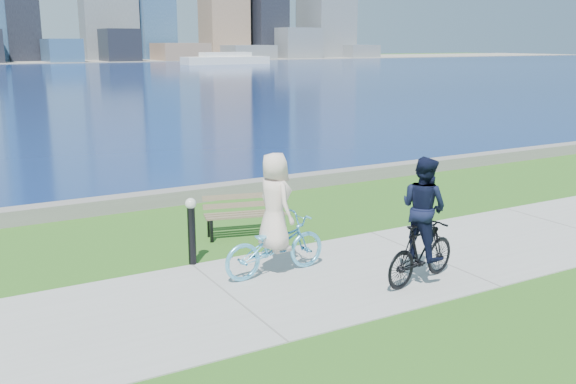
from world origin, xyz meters
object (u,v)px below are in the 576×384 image
park_bench (244,211)px  cyclist_man (422,230)px  bollard_lamp (191,227)px  cyclist_woman (275,230)px

park_bench → cyclist_man: cyclist_man is taller
bollard_lamp → cyclist_man: (2.97, -2.70, 0.20)m
park_bench → cyclist_man: bearing=-55.8°
park_bench → cyclist_woman: size_ratio=0.82×
park_bench → cyclist_woman: bearing=-88.5°
bollard_lamp → cyclist_woman: 1.58m
park_bench → bollard_lamp: size_ratio=1.40×
cyclist_man → park_bench: bearing=7.1°
bollard_lamp → cyclist_woman: (1.05, -1.17, 0.10)m
park_bench → bollard_lamp: bearing=-129.6°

